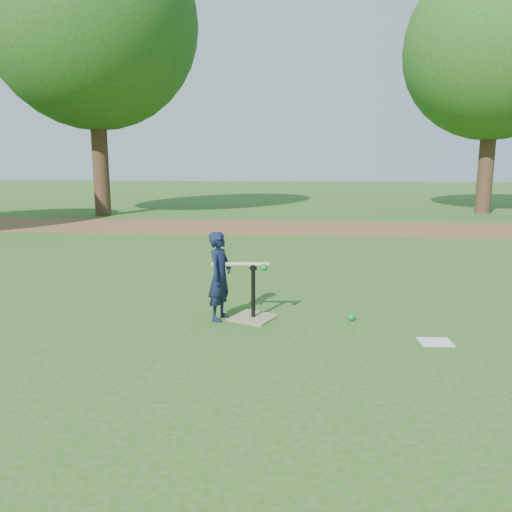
# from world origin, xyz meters

# --- Properties ---
(ground) EXTENTS (80.00, 80.00, 0.00)m
(ground) POSITION_xyz_m (0.00, 0.00, 0.00)
(ground) COLOR #285116
(ground) RESTS_ON ground
(dirt_strip) EXTENTS (24.00, 3.00, 0.01)m
(dirt_strip) POSITION_xyz_m (0.00, 7.50, 0.01)
(dirt_strip) COLOR brown
(dirt_strip) RESTS_ON ground
(child) EXTENTS (0.32, 0.40, 0.97)m
(child) POSITION_xyz_m (-0.36, -0.36, 0.49)
(child) COLOR black
(child) RESTS_ON ground
(wiffle_ball_ground) EXTENTS (0.08, 0.08, 0.08)m
(wiffle_ball_ground) POSITION_xyz_m (1.07, -0.28, 0.04)
(wiffle_ball_ground) COLOR #0C852E
(wiffle_ball_ground) RESTS_ON ground
(clipboard) EXTENTS (0.31, 0.25, 0.01)m
(clipboard) POSITION_xyz_m (1.82, -0.88, 0.01)
(clipboard) COLOR silver
(clipboard) RESTS_ON ground
(batting_tee) EXTENTS (0.57, 0.57, 0.61)m
(batting_tee) POSITION_xyz_m (0.00, -0.31, 0.11)
(batting_tee) COLOR #90855B
(batting_tee) RESTS_ON ground
(swing_action) EXTENTS (0.63, 0.15, 0.09)m
(swing_action) POSITION_xyz_m (-0.10, -0.35, 0.61)
(swing_action) COLOR tan
(swing_action) RESTS_ON ground
(tree_left) EXTENTS (6.40, 6.40, 9.08)m
(tree_left) POSITION_xyz_m (-6.00, 10.00, 5.87)
(tree_left) COLOR #382316
(tree_left) RESTS_ON ground
(tree_right) EXTENTS (5.80, 5.80, 8.21)m
(tree_right) POSITION_xyz_m (6.50, 12.00, 5.29)
(tree_right) COLOR #382316
(tree_right) RESTS_ON ground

